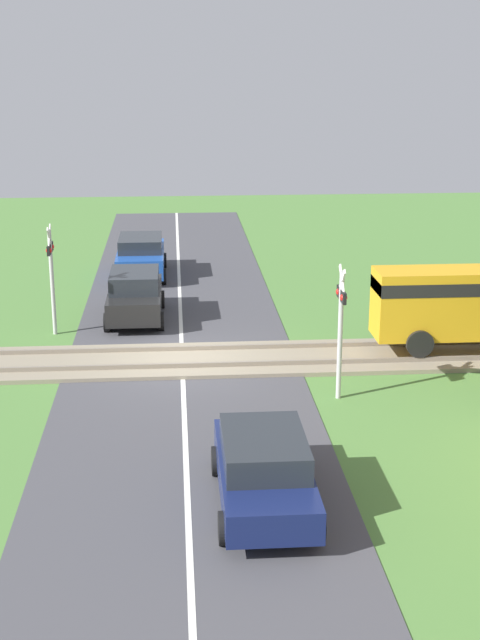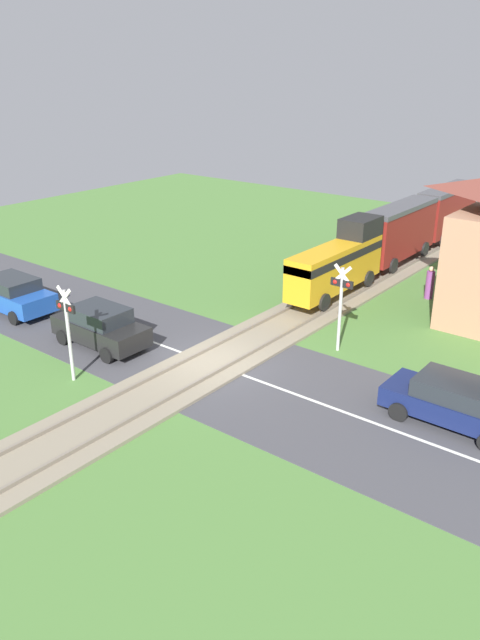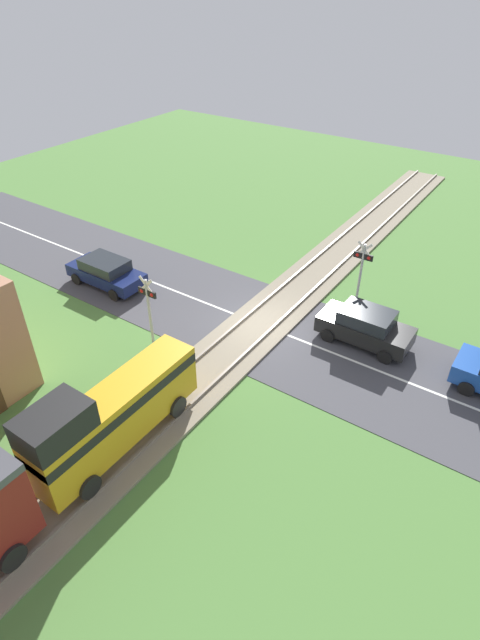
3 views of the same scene
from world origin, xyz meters
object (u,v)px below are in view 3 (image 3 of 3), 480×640
at_px(car_near_crossing, 365,326).
at_px(crossing_signal_west_approach, 362,267).
at_px(crossing_signal_east_approach, 149,304).
at_px(car_far_side, 106,272).

distance_m(car_near_crossing, crossing_signal_west_approach, 3.07).
height_order(car_near_crossing, crossing_signal_east_approach, crossing_signal_east_approach).
height_order(car_near_crossing, car_far_side, car_near_crossing).
bearing_deg(crossing_signal_east_approach, car_far_side, -24.33).
height_order(car_near_crossing, crossing_signal_west_approach, crossing_signal_west_approach).
relative_size(car_near_crossing, car_far_side, 0.95).
relative_size(car_near_crossing, crossing_signal_east_approach, 1.17).
bearing_deg(crossing_signal_west_approach, car_far_side, 25.33).
relative_size(car_far_side, crossing_signal_east_approach, 1.22).
bearing_deg(crossing_signal_west_approach, crossing_signal_east_approach, 52.70).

